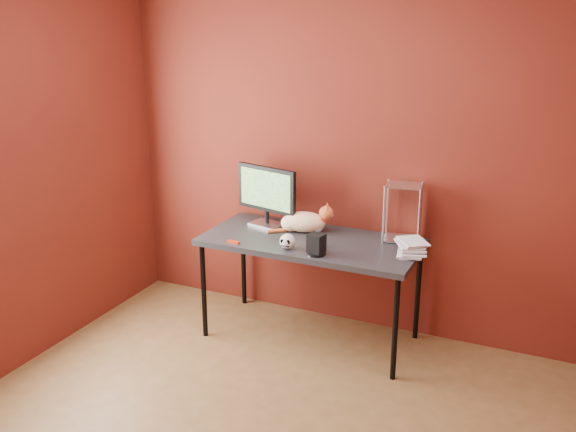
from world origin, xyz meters
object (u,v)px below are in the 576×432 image
at_px(desk, 311,246).
at_px(book_stack, 404,175).
at_px(cat, 304,222).
at_px(speaker, 316,245).
at_px(monitor, 267,193).
at_px(skull_mug, 288,241).

height_order(desk, book_stack, book_stack).
relative_size(cat, speaker, 3.09).
height_order(monitor, book_stack, book_stack).
relative_size(monitor, book_stack, 0.48).
bearing_deg(skull_mug, book_stack, 14.10).
bearing_deg(book_stack, desk, 178.57).
bearing_deg(cat, monitor, 162.38).
bearing_deg(monitor, desk, -5.86).
bearing_deg(cat, skull_mug, -99.42).
distance_m(desk, cat, 0.21).
bearing_deg(speaker, book_stack, 37.24).
bearing_deg(book_stack, monitor, 171.21).
distance_m(desk, speaker, 0.31).
bearing_deg(monitor, cat, 10.73).
bearing_deg(cat, book_stack, -25.98).
height_order(desk, monitor, monitor).
relative_size(desk, speaker, 10.68).
relative_size(monitor, speaker, 3.60).
height_order(skull_mug, speaker, speaker).
xyz_separation_m(speaker, book_stack, (0.49, 0.24, 0.47)).
bearing_deg(skull_mug, desk, 69.71).
distance_m(skull_mug, speaker, 0.21).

